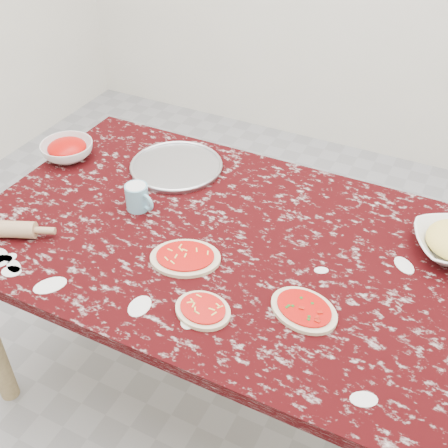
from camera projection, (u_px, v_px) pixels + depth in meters
ground at (224, 382)px, 2.24m from camera, size 4.00×4.00×0.00m
worktable at (224, 256)px, 1.82m from camera, size 1.60×1.00×0.75m
pizza_tray at (176, 167)px, 2.08m from camera, size 0.42×0.42×0.01m
sauce_bowl at (67, 150)px, 2.12m from camera, size 0.25×0.25×0.06m
flour_mug at (138, 197)px, 1.86m from camera, size 0.11×0.08×0.09m
pizza_left at (185, 258)px, 1.68m from camera, size 0.26×0.23×0.02m
pizza_mid at (203, 310)px, 1.52m from camera, size 0.18×0.15×0.02m
pizza_right at (304, 310)px, 1.52m from camera, size 0.23×0.20×0.02m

